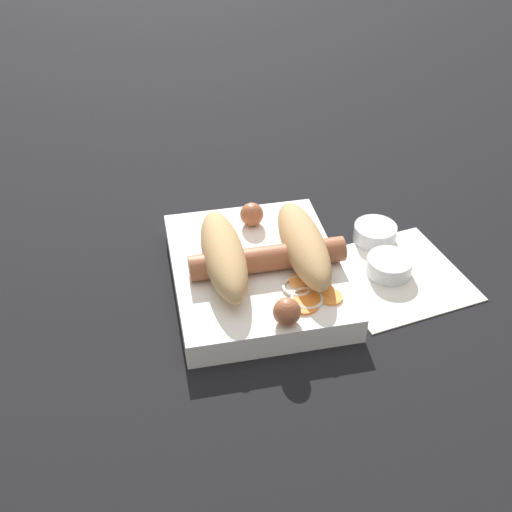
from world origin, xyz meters
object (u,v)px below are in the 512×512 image
at_px(sausage, 268,258).
at_px(condiment_cup_near, 389,267).
at_px(bread_roll, 264,249).
at_px(condiment_cup_far, 375,234).
at_px(food_tray, 256,273).

height_order(sausage, condiment_cup_near, sausage).
relative_size(bread_roll, sausage, 0.77).
bearing_deg(condiment_cup_far, condiment_cup_near, -5.15).
height_order(food_tray, condiment_cup_near, food_tray).
bearing_deg(food_tray, sausage, 42.05).
bearing_deg(condiment_cup_near, bread_roll, -93.32).
bearing_deg(condiment_cup_far, bread_roll, -69.97).
bearing_deg(bread_roll, condiment_cup_near, 86.68).
relative_size(food_tray, sausage, 1.13).
height_order(food_tray, bread_roll, bread_roll).
xyz_separation_m(bread_roll, sausage, (0.01, 0.00, -0.01)).
height_order(sausage, condiment_cup_far, sausage).
height_order(bread_roll, sausage, bread_roll).
xyz_separation_m(sausage, condiment_cup_far, (-0.06, 0.15, -0.03)).
bearing_deg(condiment_cup_near, food_tray, -95.15).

